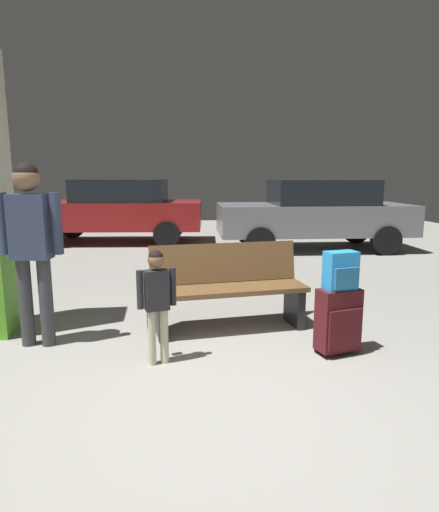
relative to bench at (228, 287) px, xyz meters
name	(u,v)px	position (x,y,z in m)	size (l,w,h in m)	color
ground_plane	(185,282)	(-0.35, 2.32, -0.49)	(18.00, 18.00, 0.10)	gray
bench	(228,287)	(0.00, 0.00, 0.00)	(1.65, 0.71, 0.89)	brown
suitcase	(338,320)	(0.88, -0.81, -0.12)	(0.42, 0.31, 0.60)	#471419
backpack_bright	(341,271)	(0.88, -0.81, 0.33)	(0.31, 0.24, 0.34)	#268CD8
child	(157,295)	(-0.73, -0.81, 0.17)	(0.33, 0.19, 0.99)	beige
adult	(31,235)	(-1.87, -0.24, 0.62)	(0.58, 0.25, 1.72)	#38383D
parked_car_near	(315,213)	(2.61, 4.75, 0.36)	(4.18, 1.95, 1.51)	slate
parked_car_far	(117,209)	(-1.77, 6.33, 0.36)	(4.25, 2.12, 1.51)	maroon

